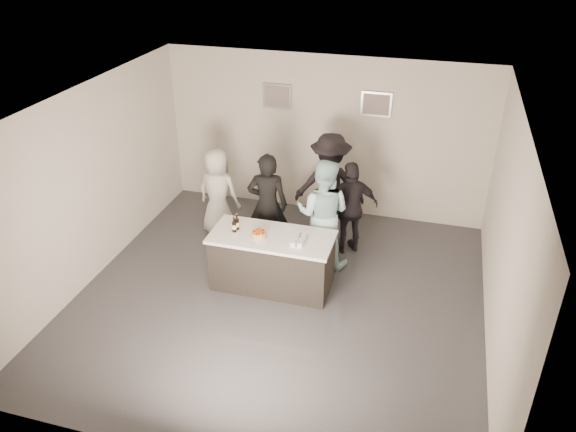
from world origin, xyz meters
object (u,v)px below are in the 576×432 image
object	(u,v)px
person_main_black	(268,205)
person_guest_back	(330,185)
bar_counter	(272,261)
person_guest_right	(351,208)
person_main_blue	(323,213)
beer_bottle_b	(234,224)
cake	(259,235)
beer_bottle_a	(237,222)
person_guest_left	(218,192)

from	to	relation	value
person_main_black	person_guest_back	size ratio (longest dim) A/B	0.96
bar_counter	person_guest_right	world-z (taller)	person_guest_right
bar_counter	person_guest_right	size ratio (longest dim) A/B	1.14
person_main_black	person_guest_back	xyz separation A→B (m)	(0.84, 0.95, 0.04)
person_main_black	person_main_blue	xyz separation A→B (m)	(0.94, -0.05, 0.01)
beer_bottle_b	person_main_blue	xyz separation A→B (m)	(1.17, 0.89, -0.11)
cake	person_main_black	world-z (taller)	person_main_black
bar_counter	cake	distance (m)	0.53
beer_bottle_a	bar_counter	bearing A→B (deg)	-4.26
person_guest_left	bar_counter	bearing A→B (deg)	144.05
beer_bottle_b	person_main_black	world-z (taller)	person_main_black
person_main_blue	beer_bottle_b	bearing A→B (deg)	38.88
person_guest_right	person_main_black	bearing A→B (deg)	-12.60
beer_bottle_a	beer_bottle_b	world-z (taller)	same
person_main_black	person_guest_right	distance (m)	1.39
beer_bottle_b	person_guest_left	size ratio (longest dim) A/B	0.16
bar_counter	person_main_black	world-z (taller)	person_main_black
beer_bottle_b	person_guest_back	distance (m)	2.17
person_guest_right	person_main_blue	bearing A→B (deg)	21.97
bar_counter	person_main_blue	xyz separation A→B (m)	(0.59, 0.85, 0.47)
beer_bottle_b	cake	bearing A→B (deg)	-7.70
beer_bottle_b	beer_bottle_a	bearing A→B (deg)	80.36
cake	bar_counter	bearing A→B (deg)	29.18
person_guest_back	person_main_black	bearing A→B (deg)	38.88
beer_bottle_a	person_guest_back	xyz separation A→B (m)	(1.05, 1.80, -0.08)
cake	person_guest_right	distance (m)	1.84
beer_bottle_b	person_guest_right	xyz separation A→B (m)	(1.54, 1.39, -0.21)
bar_counter	person_main_blue	world-z (taller)	person_main_blue
person_guest_right	cake	bearing A→B (deg)	20.46
beer_bottle_a	person_main_black	world-z (taller)	person_main_black
bar_counter	cake	size ratio (longest dim) A/B	8.73
cake	person_guest_right	world-z (taller)	person_guest_right
beer_bottle_b	person_guest_left	distance (m)	1.62
person_main_blue	person_guest_left	size ratio (longest dim) A/B	1.16
person_main_black	person_guest_back	world-z (taller)	person_guest_back
bar_counter	person_main_blue	size ratio (longest dim) A/B	1.01
person_guest_right	person_guest_left	bearing A→B (deg)	-31.20
person_guest_left	person_guest_right	distance (m)	2.37
bar_counter	person_guest_back	size ratio (longest dim) A/B	0.98
person_main_black	person_main_blue	world-z (taller)	person_main_blue
bar_counter	person_guest_left	xyz separation A→B (m)	(-1.41, 1.34, 0.34)
person_guest_back	person_guest_left	bearing A→B (deg)	5.54
bar_counter	person_main_black	distance (m)	1.07
person_main_black	person_guest_back	bearing A→B (deg)	-142.45
beer_bottle_b	person_main_black	size ratio (longest dim) A/B	0.14
beer_bottle_b	person_guest_left	world-z (taller)	person_guest_left
bar_counter	person_guest_back	bearing A→B (deg)	75.15
person_main_blue	person_guest_right	distance (m)	0.62
beer_bottle_a	person_main_black	bearing A→B (deg)	76.00
person_guest_left	person_guest_right	bearing A→B (deg)	-172.24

